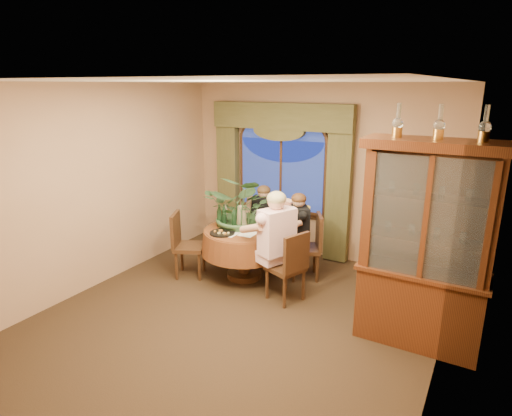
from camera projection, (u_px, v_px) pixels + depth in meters
The scene contains 36 objects.
floor at pixel (235, 320), 5.22m from camera, with size 5.00×5.00×0.00m, color black.
wall_back at pixel (316, 172), 6.92m from camera, with size 4.50×4.50×0.00m, color #9C7658.
wall_right at pixel (449, 246), 3.76m from camera, with size 5.00×5.00×0.00m, color #9C7658.
ceiling at pixel (231, 81), 4.44m from camera, with size 5.00×5.00×0.00m, color white.
window at pixel (281, 175), 7.17m from camera, with size 1.62×0.10×1.32m, color navy, non-canonical shape.
arched_transom at pixel (282, 128), 6.95m from camera, with size 1.60×0.06×0.44m, color navy, non-canonical shape.
drapery_left at pixel (228, 177), 7.65m from camera, with size 0.38×0.14×2.32m, color #434221.
drapery_right at pixel (339, 190), 6.67m from camera, with size 0.38×0.14×2.32m, color #434221.
swag_valance at pixel (280, 116), 6.83m from camera, with size 2.45×0.16×0.42m, color #434221, non-canonical shape.
dining_table at pixel (244, 253), 6.30m from camera, with size 1.25×1.25×0.75m, color maroon.
china_cabinet at pixel (425, 247), 4.48m from camera, with size 1.39×0.55×2.25m, color #3E1B0D.
oil_lamp_left at pixel (398, 120), 4.30m from camera, with size 0.11×0.11×0.34m, color #A5722D, non-canonical shape.
oil_lamp_center at pixel (440, 122), 4.12m from camera, with size 0.11×0.11×0.34m, color #A5722D, non-canonical shape.
oil_lamp_right at pixel (485, 124), 3.93m from camera, with size 0.11×0.11×0.34m, color #A5722D, non-canonical shape.
chair_right at pixel (285, 266), 5.60m from camera, with size 0.42×0.42×0.96m, color black.
chair_back_right at pixel (305, 247), 6.26m from camera, with size 0.42×0.42×0.96m, color black.
chair_back at pixel (272, 230), 7.01m from camera, with size 0.42×0.42×0.96m, color black.
chair_front_left at pixel (190, 245), 6.32m from camera, with size 0.42×0.42×0.96m, color black.
person_pink at pixel (277, 246), 5.60m from camera, with size 0.53×0.48×1.47m, color beige, non-canonical shape.
person_back at pixel (264, 222), 6.91m from camera, with size 0.45×0.41×1.25m, color black, non-canonical shape.
person_scarf at pixel (299, 235), 6.30m from camera, with size 0.46×0.42×1.28m, color black, non-canonical shape.
stoneware_vase at pixel (242, 216), 6.32m from camera, with size 0.16×0.16×0.30m, color #9B8661, non-canonical shape.
centerpiece_plant at pixel (243, 182), 6.17m from camera, with size 1.07×1.19×0.93m, color #355934.
olive_bowl at pixel (243, 230), 6.11m from camera, with size 0.15×0.15×0.05m, color #465729.
cheese_platter at pixel (222, 233), 6.00m from camera, with size 0.35×0.35×0.02m, color black.
wine_bottle_0 at pixel (224, 215), 6.29m from camera, with size 0.07×0.07×0.33m, color black.
wine_bottle_1 at pixel (219, 216), 6.27m from camera, with size 0.07×0.07×0.33m, color black.
wine_bottle_2 at pixel (225, 214), 6.38m from camera, with size 0.07×0.07×0.33m, color tan.
wine_bottle_3 at pixel (234, 218), 6.16m from camera, with size 0.07×0.07×0.33m, color black.
wine_bottle_4 at pixel (238, 213), 6.41m from camera, with size 0.07×0.07×0.33m, color black.
tasting_paper_0 at pixel (249, 233), 6.01m from camera, with size 0.21×0.30×0.00m, color white.
tasting_paper_1 at pixel (267, 227), 6.27m from camera, with size 0.21×0.30×0.00m, color white.
tasting_paper_2 at pixel (231, 233), 6.01m from camera, with size 0.21×0.30×0.00m, color white.
wine_glass_person_pink at pixel (261, 231), 5.85m from camera, with size 0.07×0.07×0.18m, color silver, non-canonical shape.
wine_glass_person_back at pixel (255, 216), 6.53m from camera, with size 0.07×0.07×0.18m, color silver, non-canonical shape.
wine_glass_person_scarf at pixel (272, 223), 6.21m from camera, with size 0.07×0.07×0.18m, color silver, non-canonical shape.
Camera 1 is at (2.51, -3.90, 2.77)m, focal length 30.00 mm.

